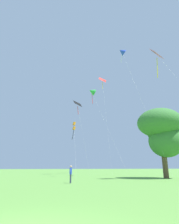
# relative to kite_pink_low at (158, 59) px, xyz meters

# --- Properties ---
(kite_pink_low) EXTENTS (4.01, 10.06, 19.20)m
(kite_pink_low) POSITION_rel_kite_pink_low_xyz_m (0.00, 0.00, 0.00)
(kite_pink_low) COLOR pink
(kite_pink_low) RESTS_ON ground_plane
(kite_green_small) EXTENTS (4.29, 11.84, 21.56)m
(kite_green_small) POSITION_rel_kite_pink_low_xyz_m (-2.78, 22.54, 3.24)
(kite_green_small) COLOR green
(kite_green_small) RESTS_ON ground_plane
(kite_black_large) EXTENTS (2.75, 6.13, 17.73)m
(kite_black_large) POSITION_rel_kite_pink_low_xyz_m (-6.39, 22.86, -1.00)
(kite_black_large) COLOR black
(kite_black_large) RESTS_ON ground_plane
(kite_red_high) EXTENTS (4.35, 12.00, 27.95)m
(kite_red_high) POSITION_rel_kite_pink_low_xyz_m (2.25, 27.30, 8.57)
(kite_red_high) COLOR red
(kite_red_high) RESTS_ON ground_plane
(kite_orange_box) EXTENTS (1.31, 6.75, 9.75)m
(kite_orange_box) POSITION_rel_kite_pink_low_xyz_m (-9.56, 13.19, -8.34)
(kite_orange_box) COLOR orange
(kite_orange_box) RESTS_ON ground_plane
(kite_blue_delta) EXTENTS (1.84, 11.56, 26.88)m
(kite_blue_delta) POSITION_rel_kite_pink_low_xyz_m (0.37, 11.41, 8.68)
(kite_blue_delta) COLOR blue
(kite_blue_delta) RESTS_ON ground_plane
(person_in_blue_jacket) EXTENTS (0.35, 0.53, 1.75)m
(person_in_blue_jacket) POSITION_rel_kite_pink_low_xyz_m (-13.15, -0.70, -16.19)
(person_in_blue_jacket) COLOR #2D3351
(person_in_blue_jacket) RESTS_ON ground_plane
(tree_left_oak) EXTENTS (7.08, 6.77, 10.52)m
(tree_left_oak) POSITION_rel_kite_pink_low_xyz_m (2.29, 3.48, -10.18)
(tree_left_oak) COLOR brown
(tree_left_oak) RESTS_ON ground_plane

